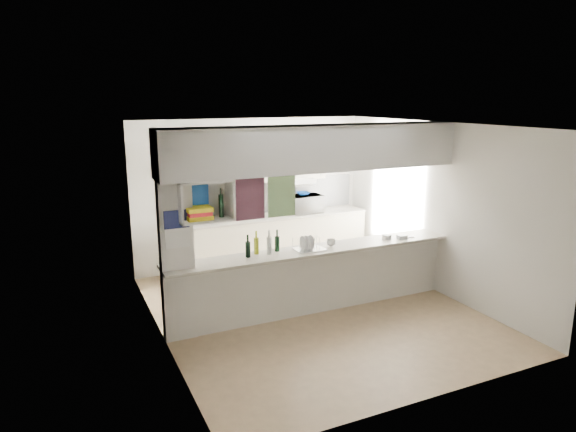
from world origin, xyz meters
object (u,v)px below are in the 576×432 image
bowl (303,194)px  dish_rack (309,244)px  microwave (305,204)px  wine_bottles (263,246)px

bowl → dish_rack: bowl is taller
microwave → wine_bottles: (-1.64, -2.00, -0.04)m
bowl → dish_rack: 2.32m
dish_rack → wine_bottles: wine_bottles is taller
microwave → wine_bottles: bearing=47.2°
bowl → wine_bottles: bearing=-128.5°
dish_rack → wine_bottles: 0.66m
dish_rack → wine_bottles: bearing=171.5°
microwave → dish_rack: (-0.99, -2.08, -0.08)m
dish_rack → microwave: bearing=63.7°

